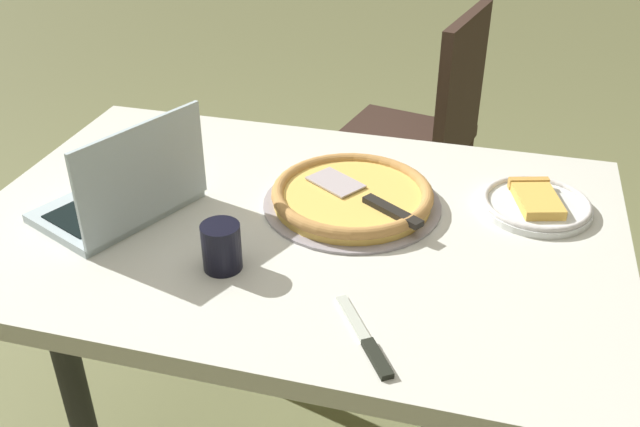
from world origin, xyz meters
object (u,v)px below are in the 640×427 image
Objects in this scene: pizza_plate at (536,203)px; chair_near at (424,127)px; dining_table at (296,252)px; laptop at (125,195)px; drink_cup at (221,246)px; table_knife at (368,343)px; pizza_tray at (352,196)px.

chair_near is at bearing -70.32° from pizza_plate.
dining_table is 1.11m from chair_near.
dining_table is 0.36m from laptop.
drink_cup is (0.53, 0.35, 0.03)m from pizza_plate.
table_knife is at bearing 63.15° from pizza_plate.
table_knife is at bearing 155.15° from laptop.
laptop is 0.45m from pizza_tray.
drink_cup is at bearing 154.74° from laptop.
table_knife is at bearing 93.58° from chair_near.
laptop is at bearing 19.78° from pizza_tray.
table_knife is (-0.54, 0.25, -0.04)m from laptop.
table_knife is at bearing 123.64° from dining_table.
laptop is at bearing 16.50° from pizza_plate.
laptop reaches higher than dining_table.
dining_table is 1.39× the size of chair_near.
dining_table is at bearing -56.36° from table_knife.
pizza_plate is (-0.45, -0.16, 0.09)m from dining_table.
table_knife is 0.19× the size of chair_near.
pizza_tray is 0.32m from drink_cup.
table_knife is 2.02× the size of drink_cup.
drink_cup is (0.29, -0.13, 0.04)m from table_knife.
dining_table is at bearing 19.67° from pizza_plate.
table_knife reaches higher than dining_table.
dining_table is 5.74× the size of pizza_plate.
dining_table is at bearing -112.46° from drink_cup.
pizza_plate is at bearing -167.49° from pizza_tray.
pizza_plate is 0.64m from drink_cup.
laptop is 1.60× the size of pizza_plate.
pizza_plate is at bearing -116.85° from table_knife.
pizza_plate is 1.02m from chair_near.
laptop is at bearing -24.85° from table_knife.
laptop reaches higher than table_knife.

